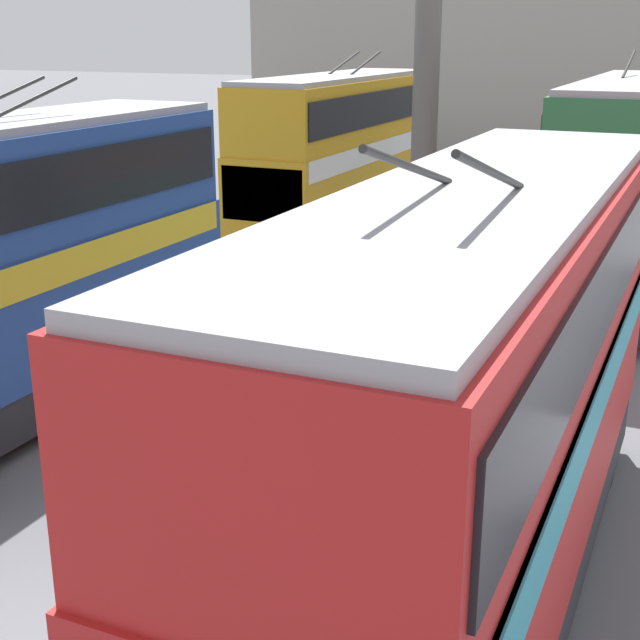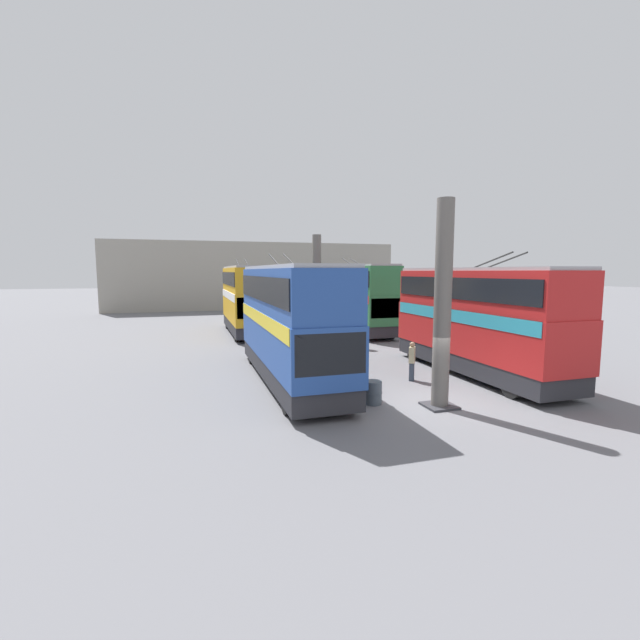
{
  "view_description": "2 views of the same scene",
  "coord_description": "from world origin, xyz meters",
  "px_view_note": "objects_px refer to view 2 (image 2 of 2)",
  "views": [
    {
      "loc": [
        -5.4,
        -6.28,
        6.32
      ],
      "look_at": [
        8.63,
        -0.02,
        1.34
      ],
      "focal_mm": 50.0,
      "sensor_mm": 36.0,
      "label": 1
    },
    {
      "loc": [
        -13.21,
        8.33,
        4.76
      ],
      "look_at": [
        11.36,
        0.76,
        1.82
      ],
      "focal_mm": 24.0,
      "sensor_mm": 36.0,
      "label": 2
    }
  ],
  "objects_px": {
    "bus_right_far": "(245,295)",
    "person_by_right_row": "(350,370)",
    "bus_left_far": "(357,294)",
    "bus_left_near": "(477,314)",
    "bus_right_mid": "(289,316)",
    "oil_drum": "(373,392)",
    "person_aisle_midway": "(412,360)"
  },
  "relations": [
    {
      "from": "bus_right_far",
      "to": "person_by_right_row",
      "type": "bearing_deg",
      "value": -173.76
    },
    {
      "from": "bus_left_far",
      "to": "bus_right_far",
      "type": "relative_size",
      "value": 1.06
    },
    {
      "from": "bus_left_near",
      "to": "bus_right_mid",
      "type": "distance_m",
      "value": 8.58
    },
    {
      "from": "person_by_right_row",
      "to": "oil_drum",
      "type": "relative_size",
      "value": 2.0
    },
    {
      "from": "oil_drum",
      "to": "bus_left_near",
      "type": "bearing_deg",
      "value": -67.06
    },
    {
      "from": "bus_right_far",
      "to": "person_aisle_midway",
      "type": "xyz_separation_m",
      "value": [
        -16.41,
        -5.12,
        -2.02
      ]
    },
    {
      "from": "bus_left_near",
      "to": "bus_left_far",
      "type": "bearing_deg",
      "value": 0.0
    },
    {
      "from": "bus_right_mid",
      "to": "person_aisle_midway",
      "type": "xyz_separation_m",
      "value": [
        -1.51,
        -5.12,
        -1.93
      ]
    },
    {
      "from": "bus_right_mid",
      "to": "person_aisle_midway",
      "type": "distance_m",
      "value": 5.68
    },
    {
      "from": "bus_left_far",
      "to": "person_by_right_row",
      "type": "distance_m",
      "value": 17.04
    },
    {
      "from": "bus_left_far",
      "to": "bus_right_mid",
      "type": "distance_m",
      "value": 15.64
    },
    {
      "from": "bus_right_mid",
      "to": "bus_right_far",
      "type": "height_order",
      "value": "bus_right_far"
    },
    {
      "from": "person_aisle_midway",
      "to": "oil_drum",
      "type": "bearing_deg",
      "value": 76.17
    },
    {
      "from": "bus_right_far",
      "to": "bus_left_far",
      "type": "bearing_deg",
      "value": -101.72
    },
    {
      "from": "bus_left_near",
      "to": "bus_right_mid",
      "type": "bearing_deg",
      "value": 80.72
    },
    {
      "from": "bus_left_far",
      "to": "person_by_right_row",
      "type": "xyz_separation_m",
      "value": [
        -15.58,
        6.57,
        -2.1
      ]
    },
    {
      "from": "person_by_right_row",
      "to": "oil_drum",
      "type": "bearing_deg",
      "value": 127.74
    },
    {
      "from": "bus_left_far",
      "to": "bus_right_far",
      "type": "distance_m",
      "value": 8.65
    },
    {
      "from": "bus_left_near",
      "to": "bus_right_mid",
      "type": "height_order",
      "value": "bus_right_mid"
    },
    {
      "from": "bus_right_mid",
      "to": "person_aisle_midway",
      "type": "relative_size",
      "value": 6.65
    },
    {
      "from": "bus_right_mid",
      "to": "person_aisle_midway",
      "type": "height_order",
      "value": "bus_right_mid"
    },
    {
      "from": "bus_left_far",
      "to": "person_aisle_midway",
      "type": "xyz_separation_m",
      "value": [
        -14.66,
        3.35,
        -2.08
      ]
    },
    {
      "from": "person_aisle_midway",
      "to": "person_by_right_row",
      "type": "bearing_deg",
      "value": 51.6
    },
    {
      "from": "bus_left_near",
      "to": "person_by_right_row",
      "type": "xyz_separation_m",
      "value": [
        -1.05,
        6.57,
        -1.91
      ]
    },
    {
      "from": "bus_right_mid",
      "to": "oil_drum",
      "type": "height_order",
      "value": "bus_right_mid"
    },
    {
      "from": "person_aisle_midway",
      "to": "bus_right_far",
      "type": "bearing_deg",
      "value": -37.08
    },
    {
      "from": "bus_right_far",
      "to": "oil_drum",
      "type": "distance_m",
      "value": 19.25
    },
    {
      "from": "oil_drum",
      "to": "bus_right_far",
      "type": "bearing_deg",
      "value": 6.44
    },
    {
      "from": "bus_right_far",
      "to": "oil_drum",
      "type": "xyz_separation_m",
      "value": [
        -18.97,
        -2.14,
        -2.51
      ]
    },
    {
      "from": "person_aisle_midway",
      "to": "bus_left_far",
      "type": "bearing_deg",
      "value": -67.28
    },
    {
      "from": "bus_left_far",
      "to": "oil_drum",
      "type": "distance_m",
      "value": 18.51
    },
    {
      "from": "bus_left_near",
      "to": "person_aisle_midway",
      "type": "relative_size",
      "value": 6.07
    }
  ]
}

